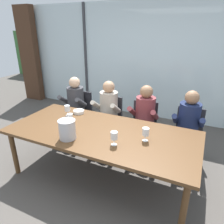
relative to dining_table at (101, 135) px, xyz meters
The scene contains 20 objects.
ground 1.21m from the dining_table, 90.00° to the left, with size 14.00×14.00×0.00m, color #4C4742.
window_glass_panel 2.58m from the dining_table, 90.00° to the left, with size 7.78×0.03×2.60m, color silver.
window_mullion_left 3.10m from the dining_table, 125.13° to the left, with size 0.06×0.06×2.60m, color #38383D.
hillside_vineyard 5.98m from the dining_table, 90.00° to the left, with size 13.78×2.40×1.90m, color #386633.
curtain_heavy_drape 4.28m from the dining_table, 146.67° to the left, with size 0.56×0.20×2.60m, color #472D1E.
dining_table is the anchor object (origin of this frame).
chair_near_curtain 1.45m from the dining_table, 135.10° to the left, with size 0.45×0.45×0.88m.
chair_left_of_center 1.08m from the dining_table, 109.96° to the left, with size 0.50×0.50×0.88m.
chair_center 1.04m from the dining_table, 71.80° to the left, with size 0.49×0.49×0.88m.
chair_right_of_center 1.45m from the dining_table, 42.81° to the left, with size 0.47×0.47×0.88m.
person_charcoal_jacket 1.35m from the dining_table, 140.74° to the left, with size 0.47×0.62×1.20m.
person_beige_jumper 0.92m from the dining_table, 111.47° to the left, with size 0.46×0.61×1.20m.
person_maroon_top 0.92m from the dining_table, 68.22° to the left, with size 0.46×0.61×1.20m.
person_navy_polo 1.34m from the dining_table, 39.51° to the left, with size 0.47×0.61×1.20m.
ice_bucket_primary 0.49m from the dining_table, 129.74° to the right, with size 0.22×0.22×0.25m.
tasting_bowl 0.75m from the dining_table, 147.14° to the left, with size 0.18×0.18×0.05m, color silver.
wine_glass_by_left_taster 0.52m from the dining_table, behind, with size 0.08×0.08×0.17m.
wine_glass_near_bucket 0.64m from the dining_table, ahead, with size 0.08×0.08×0.17m.
wine_glass_center_pour 0.79m from the dining_table, 161.47° to the left, with size 0.08×0.08×0.17m.
wine_glass_by_right_taster 0.43m from the dining_table, 38.62° to the right, with size 0.08×0.08×0.17m.
Camera 1 is at (1.20, -2.20, 2.06)m, focal length 33.20 mm.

